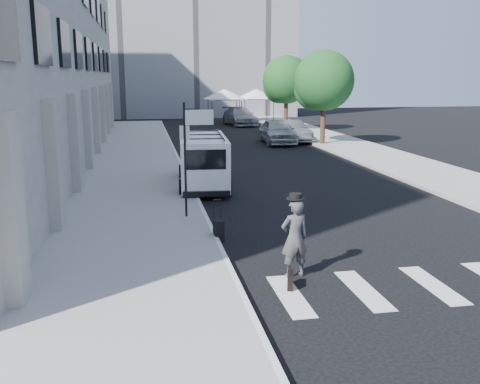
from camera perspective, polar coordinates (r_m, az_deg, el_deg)
name	(u,v)px	position (r m, az deg, el deg)	size (l,w,h in m)	color
ground	(296,248)	(14.18, 5.97, -5.94)	(120.00, 120.00, 0.00)	black
sidewalk_left	(136,159)	(29.24, -11.08, 3.51)	(4.50, 48.00, 0.15)	gray
sidewalk_right	(343,144)	(35.60, 10.89, 5.06)	(4.00, 56.00, 0.15)	gray
building_far	(190,2)	(63.70, -5.36, 19.52)	(22.00, 12.00, 25.00)	slate
sign_pole	(192,136)	(16.28, -5.09, 6.01)	(1.03, 0.07, 3.50)	black
tree_near	(322,83)	(34.97, 8.72, 11.42)	(3.80, 3.83, 6.03)	black
tree_far	(285,82)	(43.58, 4.80, 11.66)	(3.80, 3.83, 6.03)	black
tent_left	(224,94)	(51.54, -1.67, 10.38)	(4.00, 4.00, 3.20)	black
tent_right	(256,94)	(52.62, 1.75, 10.42)	(4.00, 4.00, 3.20)	black
businessman	(295,238)	(11.96, 5.84, -4.92)	(0.65, 0.43, 1.79)	#3D3D40
briefcase	(290,280)	(11.54, 5.38, -9.38)	(0.12, 0.44, 0.34)	black
suitcase	(219,230)	(14.66, -2.29, -4.05)	(0.27, 0.41, 1.12)	black
cargo_van	(203,160)	(21.61, -3.98, 3.38)	(2.22, 5.56, 2.07)	white
parked_car_a	(277,131)	(35.77, 4.01, 6.49)	(1.95, 4.85, 1.65)	#A5A9AD
parked_car_b	(291,131)	(36.75, 5.42, 6.48)	(1.56, 4.47, 1.47)	#54565B
parked_car_c	(240,116)	(49.15, 0.00, 8.06)	(2.24, 5.50, 1.60)	gray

